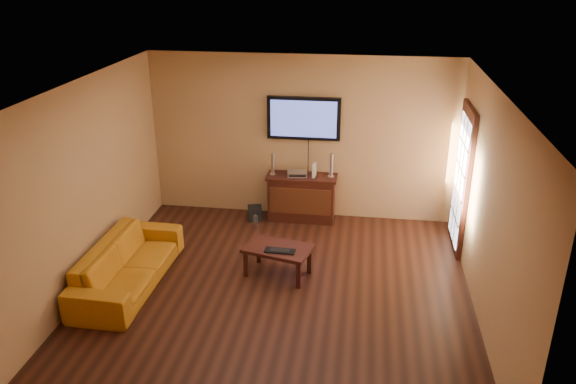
% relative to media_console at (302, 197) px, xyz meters
% --- Properties ---
extents(ground_plane, '(5.00, 5.00, 0.00)m').
position_rel_media_console_xyz_m(ground_plane, '(-0.03, -2.27, -0.39)').
color(ground_plane, black).
rests_on(ground_plane, ground).
extents(room_walls, '(5.00, 5.00, 5.00)m').
position_rel_media_console_xyz_m(room_walls, '(-0.03, -1.65, 1.30)').
color(room_walls, tan).
rests_on(room_walls, ground).
extents(french_door, '(0.07, 1.02, 2.22)m').
position_rel_media_console_xyz_m(french_door, '(2.42, -0.57, 0.66)').
color(french_door, black).
rests_on(french_door, ground).
extents(media_console, '(1.15, 0.44, 0.78)m').
position_rel_media_console_xyz_m(media_console, '(0.00, 0.00, 0.00)').
color(media_console, black).
rests_on(media_console, ground).
extents(television, '(1.18, 0.08, 0.70)m').
position_rel_media_console_xyz_m(television, '(-0.00, 0.18, 1.30)').
color(television, black).
rests_on(television, ground).
extents(coffee_table, '(1.00, 0.74, 0.43)m').
position_rel_media_console_xyz_m(coffee_table, '(-0.11, -1.83, -0.03)').
color(coffee_table, black).
rests_on(coffee_table, ground).
extents(sofa, '(0.65, 2.09, 0.81)m').
position_rel_media_console_xyz_m(sofa, '(-2.04, -2.35, 0.02)').
color(sofa, '#C27615').
rests_on(sofa, ground).
extents(speaker_left, '(0.10, 0.10, 0.36)m').
position_rel_media_console_xyz_m(speaker_left, '(-0.48, 0.01, 0.55)').
color(speaker_left, silver).
rests_on(speaker_left, media_console).
extents(speaker_right, '(0.11, 0.11, 0.39)m').
position_rel_media_console_xyz_m(speaker_right, '(0.47, 0.03, 0.56)').
color(speaker_right, silver).
rests_on(speaker_right, media_console).
extents(av_receiver, '(0.35, 0.27, 0.07)m').
position_rel_media_console_xyz_m(av_receiver, '(-0.08, 0.00, 0.42)').
color(av_receiver, silver).
rests_on(av_receiver, media_console).
extents(game_console, '(0.06, 0.16, 0.22)m').
position_rel_media_console_xyz_m(game_console, '(0.20, -0.00, 0.49)').
color(game_console, white).
rests_on(game_console, media_console).
extents(subwoofer, '(0.28, 0.28, 0.23)m').
position_rel_media_console_xyz_m(subwoofer, '(-0.77, -0.13, -0.28)').
color(subwoofer, black).
rests_on(subwoofer, ground).
extents(bottle, '(0.07, 0.07, 0.22)m').
position_rel_media_console_xyz_m(bottle, '(-0.71, -0.39, -0.29)').
color(bottle, white).
rests_on(bottle, ground).
extents(keyboard, '(0.42, 0.17, 0.02)m').
position_rel_media_console_xyz_m(keyboard, '(-0.06, -1.94, 0.05)').
color(keyboard, black).
rests_on(keyboard, coffee_table).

